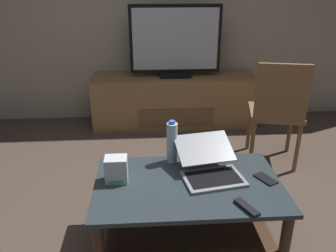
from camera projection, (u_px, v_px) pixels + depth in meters
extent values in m
plane|color=#4C3D33|center=(165.00, 250.00, 2.14)|extent=(7.68, 7.68, 0.00)
cube|color=#2D383D|center=(188.00, 185.00, 2.01)|extent=(1.09, 0.67, 0.03)
cube|color=#472D1E|center=(187.00, 224.00, 2.12)|extent=(0.96, 0.59, 0.02)
cylinder|color=#472D1E|center=(285.00, 246.00, 1.86)|extent=(0.06, 0.06, 0.43)
cylinder|color=#472D1E|center=(109.00, 193.00, 2.33)|extent=(0.06, 0.06, 0.43)
cylinder|color=#472D1E|center=(253.00, 187.00, 2.39)|extent=(0.06, 0.06, 0.43)
cube|color=olive|center=(175.00, 100.00, 3.89)|extent=(1.82, 0.49, 0.57)
cube|color=brown|center=(177.00, 118.00, 3.71)|extent=(0.82, 0.01, 0.20)
cube|color=black|center=(175.00, 74.00, 3.75)|extent=(0.34, 0.20, 0.05)
cube|color=black|center=(175.00, 39.00, 3.60)|extent=(0.97, 0.04, 0.71)
cube|color=#B2B7C1|center=(176.00, 40.00, 3.58)|extent=(0.90, 0.01, 0.63)
cube|color=brown|center=(275.00, 113.00, 3.02)|extent=(0.52, 0.52, 0.04)
cube|color=brown|center=(282.00, 94.00, 2.75)|extent=(0.42, 0.13, 0.49)
cylinder|color=brown|center=(290.00, 130.00, 3.27)|extent=(0.04, 0.04, 0.44)
cylinder|color=brown|center=(249.00, 128.00, 3.32)|extent=(0.04, 0.04, 0.44)
cylinder|color=brown|center=(297.00, 148.00, 2.92)|extent=(0.04, 0.04, 0.44)
cylinder|color=brown|center=(252.00, 145.00, 2.97)|extent=(0.04, 0.04, 0.44)
cube|color=gray|center=(213.00, 179.00, 2.02)|extent=(0.39, 0.30, 0.02)
cube|color=black|center=(213.00, 177.00, 2.02)|extent=(0.34, 0.24, 0.00)
cube|color=gray|center=(204.00, 148.00, 2.13)|extent=(0.38, 0.28, 0.11)
cube|color=#3F8CD8|center=(205.00, 149.00, 2.13)|extent=(0.34, 0.25, 0.09)
cube|color=silver|center=(116.00, 169.00, 1.99)|extent=(0.13, 0.10, 0.15)
cube|color=#19D84C|center=(116.00, 182.00, 1.96)|extent=(0.08, 0.00, 0.01)
cylinder|color=silver|center=(172.00, 143.00, 2.19)|extent=(0.07, 0.07, 0.27)
cylinder|color=blue|center=(172.00, 122.00, 2.13)|extent=(0.04, 0.04, 0.02)
cube|color=black|center=(266.00, 179.00, 2.03)|extent=(0.13, 0.16, 0.01)
cube|color=black|center=(247.00, 207.00, 1.77)|extent=(0.11, 0.16, 0.02)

